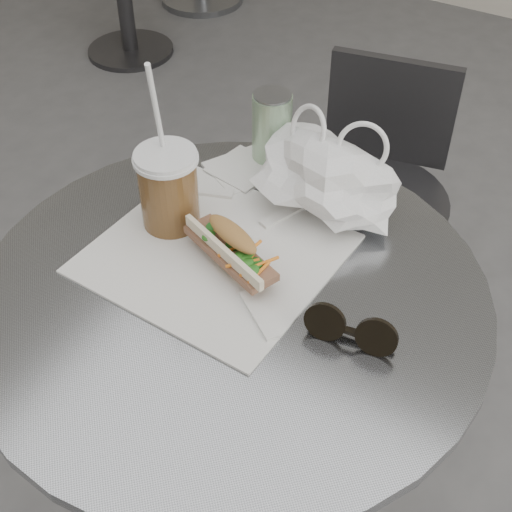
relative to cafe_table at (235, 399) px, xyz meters
The scene contains 9 objects.
cafe_table is the anchor object (origin of this frame).
chair_far 0.69m from the cafe_table, 94.17° to the left, with size 0.38×0.41×0.72m.
sandwich_paper 0.29m from the cafe_table, 141.22° to the left, with size 0.35×0.33×0.00m, color white.
banh_mi 0.31m from the cafe_table, 120.98° to the left, with size 0.22×0.15×0.07m.
iced_coffee 0.39m from the cafe_table, 155.01° to the left, with size 0.10×0.10×0.29m.
sunglasses 0.35m from the cafe_table, ahead, with size 0.13×0.05×0.06m.
plastic_bag 0.41m from the cafe_table, 83.30° to the left, with size 0.23×0.18×0.12m, color white, non-canonical shape.
napkin_stack 0.40m from the cafe_table, 118.51° to the left, with size 0.15×0.15×0.01m.
drink_can 0.47m from the cafe_table, 109.94° to the left, with size 0.07×0.07×0.13m.
Camera 1 is at (0.41, -0.40, 1.49)m, focal length 50.00 mm.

